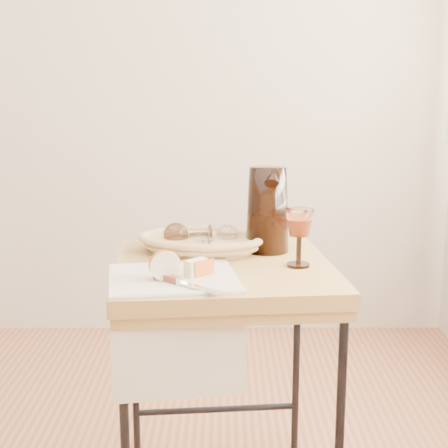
# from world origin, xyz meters

# --- Properties ---
(wall_back) EXTENTS (3.60, 0.00, 2.70)m
(wall_back) POSITION_xyz_m (0.00, 1.80, 1.35)
(wall_back) COLOR #BFB19C
(wall_back) RESTS_ON ground
(side_table) EXTENTS (0.66, 0.66, 0.78)m
(side_table) POSITION_xyz_m (0.65, 0.29, 0.39)
(side_table) COLOR brown
(side_table) RESTS_ON floor
(tea_towel) EXTENTS (0.37, 0.35, 0.01)m
(tea_towel) POSITION_xyz_m (0.51, 0.14, 0.78)
(tea_towel) COLOR white
(tea_towel) RESTS_ON side_table
(bread_basket) EXTENTS (0.38, 0.30, 0.05)m
(bread_basket) POSITION_xyz_m (0.57, 0.43, 0.80)
(bread_basket) COLOR tan
(bread_basket) RESTS_ON side_table
(goblet_lying_a) EXTENTS (0.14, 0.10, 0.08)m
(goblet_lying_a) POSITION_xyz_m (0.54, 0.44, 0.83)
(goblet_lying_a) COLOR brown
(goblet_lying_a) RESTS_ON bread_basket
(goblet_lying_b) EXTENTS (0.13, 0.13, 0.07)m
(goblet_lying_b) POSITION_xyz_m (0.62, 0.41, 0.82)
(goblet_lying_b) COLOR white
(goblet_lying_b) RESTS_ON bread_basket
(pitcher) EXTENTS (0.22, 0.29, 0.30)m
(pitcher) POSITION_xyz_m (0.78, 0.44, 0.91)
(pitcher) COLOR black
(pitcher) RESTS_ON side_table
(wine_goblet) EXTENTS (0.08, 0.08, 0.17)m
(wine_goblet) POSITION_xyz_m (0.85, 0.26, 0.86)
(wine_goblet) COLOR white
(wine_goblet) RESTS_ON side_table
(apple_half) EXTENTS (0.09, 0.06, 0.08)m
(apple_half) POSITION_xyz_m (0.49, 0.12, 0.82)
(apple_half) COLOR red
(apple_half) RESTS_ON tea_towel
(apple_wedge) EXTENTS (0.07, 0.07, 0.04)m
(apple_wedge) POSITION_xyz_m (0.57, 0.16, 0.80)
(apple_wedge) COLOR #FFF8CD
(apple_wedge) RESTS_ON tea_towel
(table_knife) EXTENTS (0.18, 0.16, 0.02)m
(table_knife) POSITION_xyz_m (0.54, 0.07, 0.79)
(table_knife) COLOR silver
(table_knife) RESTS_ON tea_towel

